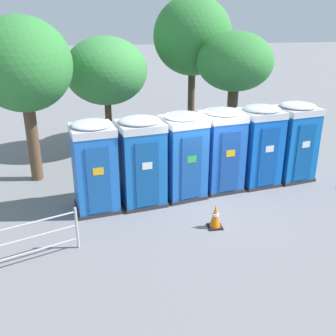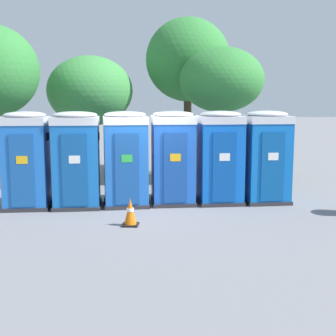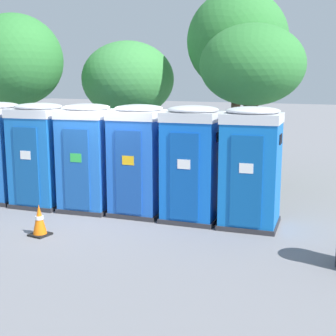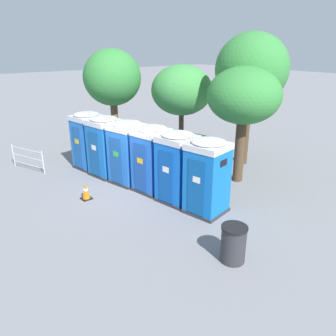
% 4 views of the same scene
% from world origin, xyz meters
% --- Properties ---
extents(ground_plane, '(120.00, 120.00, 0.00)m').
position_xyz_m(ground_plane, '(0.00, 0.00, 0.00)').
color(ground_plane, slate).
extents(portapotty_0, '(1.34, 1.37, 2.54)m').
position_xyz_m(portapotty_0, '(-3.21, -0.42, 1.28)').
color(portapotty_0, '#2D2D33').
rests_on(portapotty_0, ground).
extents(portapotty_1, '(1.43, 1.40, 2.54)m').
position_xyz_m(portapotty_1, '(-1.93, -0.26, 1.28)').
color(portapotty_1, '#2D2D33').
rests_on(portapotty_1, ground).
extents(portapotty_2, '(1.41, 1.43, 2.54)m').
position_xyz_m(portapotty_2, '(-0.66, 0.03, 1.28)').
color(portapotty_2, '#2D2D33').
rests_on(portapotty_2, ground).
extents(portapotty_3, '(1.35, 1.38, 2.54)m').
position_xyz_m(portapotty_3, '(0.59, 0.33, 1.28)').
color(portapotty_3, '#2D2D33').
rests_on(portapotty_3, ground).
extents(portapotty_4, '(1.39, 1.39, 2.54)m').
position_xyz_m(portapotty_4, '(1.88, 0.51, 1.28)').
color(portapotty_4, '#2D2D33').
rests_on(portapotty_4, ground).
extents(portapotty_5, '(1.42, 1.41, 2.54)m').
position_xyz_m(portapotty_5, '(3.15, 0.72, 1.28)').
color(portapotty_5, '#2D2D33').
rests_on(portapotty_5, ground).
extents(street_tree_0, '(3.08, 3.08, 4.39)m').
position_xyz_m(street_tree_0, '(-2.68, 4.59, 3.12)').
color(street_tree_0, '#4C3826').
rests_on(street_tree_0, ground).
extents(street_tree_1, '(2.82, 2.82, 4.57)m').
position_xyz_m(street_tree_1, '(2.02, 3.66, 3.43)').
color(street_tree_1, '#4C3826').
rests_on(street_tree_1, ground).
extents(street_tree_3, '(3.13, 3.13, 5.83)m').
position_xyz_m(street_tree_3, '(0.83, 5.51, 4.26)').
color(street_tree_3, '#4C3826').
rests_on(street_tree_3, ground).
extents(traffic_cone, '(0.36, 0.36, 0.64)m').
position_xyz_m(traffic_cone, '(-0.23, -2.03, 0.31)').
color(traffic_cone, black).
rests_on(traffic_cone, ground).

